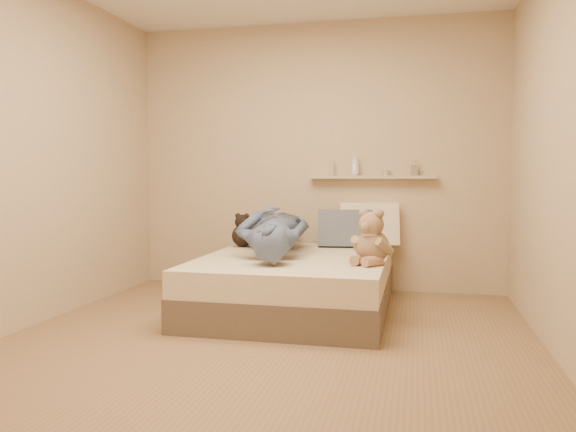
% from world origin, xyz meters
% --- Properties ---
extents(room, '(3.80, 3.80, 3.80)m').
position_xyz_m(room, '(0.00, 0.00, 1.30)').
color(room, '#866445').
rests_on(room, ground).
extents(bed, '(1.50, 1.90, 0.45)m').
position_xyz_m(bed, '(0.00, 0.93, 0.22)').
color(bed, brown).
rests_on(bed, floor).
extents(game_console, '(0.16, 0.09, 0.05)m').
position_xyz_m(game_console, '(-0.07, 0.40, 0.59)').
color(game_console, '#B4B5BB').
rests_on(game_console, bed).
extents(teddy_bear, '(0.33, 0.34, 0.42)m').
position_xyz_m(teddy_bear, '(0.64, 0.63, 0.62)').
color(teddy_bear, '#8B704C').
rests_on(teddy_bear, bed).
extents(dark_plush, '(0.21, 0.21, 0.32)m').
position_xyz_m(dark_plush, '(-0.61, 1.41, 0.59)').
color(dark_plush, black).
rests_on(dark_plush, bed).
extents(pillow_cream, '(0.59, 0.36, 0.42)m').
position_xyz_m(pillow_cream, '(0.53, 1.76, 0.65)').
color(pillow_cream, '#F5DDC1').
rests_on(pillow_cream, bed).
extents(pillow_grey, '(0.52, 0.27, 0.36)m').
position_xyz_m(pillow_grey, '(0.32, 1.62, 0.62)').
color(pillow_grey, slate).
rests_on(pillow_grey, bed).
extents(person, '(0.92, 1.77, 0.40)m').
position_xyz_m(person, '(-0.22, 1.09, 0.65)').
color(person, '#4A5775').
rests_on(person, bed).
extents(wall_shelf, '(1.20, 0.12, 0.03)m').
position_xyz_m(wall_shelf, '(0.55, 1.84, 1.10)').
color(wall_shelf, tan).
rests_on(wall_shelf, wall_back).
extents(shelf_bottles, '(0.83, 0.08, 0.20)m').
position_xyz_m(shelf_bottles, '(0.54, 1.84, 1.20)').
color(shelf_bottles, white).
rests_on(shelf_bottles, wall_shelf).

